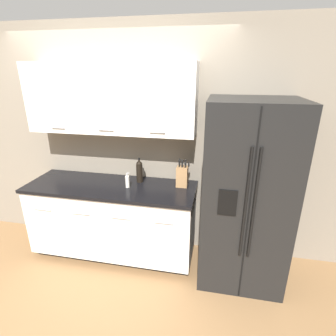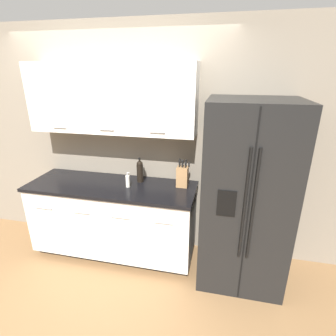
# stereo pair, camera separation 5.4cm
# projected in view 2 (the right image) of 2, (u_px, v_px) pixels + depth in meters

# --- Properties ---
(ground_plane) EXTENTS (14.00, 14.00, 0.00)m
(ground_plane) POSITION_uv_depth(u_px,v_px,m) (90.00, 296.00, 2.60)
(ground_plane) COLOR olive
(wall_back) EXTENTS (10.00, 0.39, 2.60)m
(wall_back) POSITION_uv_depth(u_px,v_px,m) (120.00, 132.00, 3.01)
(wall_back) COLOR gray
(wall_back) RESTS_ON ground_plane
(counter_unit) EXTENTS (1.88, 0.64, 0.90)m
(counter_unit) POSITION_uv_depth(u_px,v_px,m) (114.00, 219.00, 3.09)
(counter_unit) COLOR black
(counter_unit) RESTS_ON ground_plane
(refrigerator) EXTENTS (0.83, 0.75, 1.87)m
(refrigerator) POSITION_uv_depth(u_px,v_px,m) (246.00, 196.00, 2.57)
(refrigerator) COLOR black
(refrigerator) RESTS_ON ground_plane
(knife_block) EXTENTS (0.13, 0.11, 0.31)m
(knife_block) POSITION_uv_depth(u_px,v_px,m) (182.00, 176.00, 2.84)
(knife_block) COLOR #A87A4C
(knife_block) RESTS_ON counter_unit
(wine_bottle) EXTENTS (0.07, 0.07, 0.29)m
(wine_bottle) POSITION_uv_depth(u_px,v_px,m) (140.00, 171.00, 2.96)
(wine_bottle) COLOR black
(wine_bottle) RESTS_ON counter_unit
(soap_dispenser) EXTENTS (0.05, 0.04, 0.17)m
(soap_dispenser) POSITION_uv_depth(u_px,v_px,m) (128.00, 181.00, 2.84)
(soap_dispenser) COLOR silver
(soap_dispenser) RESTS_ON counter_unit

